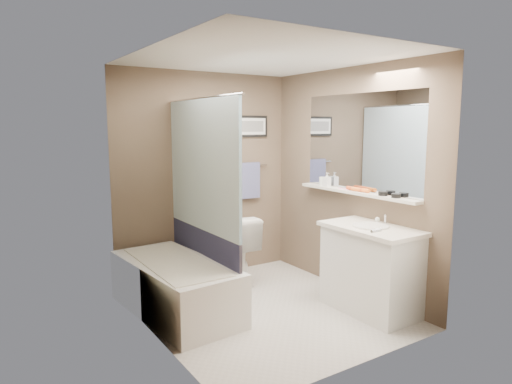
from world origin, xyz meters
TOP-DOWN VIEW (x-y plane):
  - ground at (0.00, 0.00)m, footprint 2.50×2.50m
  - ceiling at (0.00, 0.00)m, footprint 2.20×2.50m
  - wall_back at (0.00, 1.23)m, footprint 2.20×0.04m
  - wall_front at (0.00, -1.23)m, footprint 2.20×0.04m
  - wall_left at (-1.08, 0.00)m, footprint 0.04×2.50m
  - wall_right at (1.08, 0.00)m, footprint 0.04×2.50m
  - tile_surround at (-1.09, 0.50)m, footprint 0.02×1.55m
  - curtain_rod at (-0.40, 0.50)m, footprint 0.02×1.55m
  - curtain_upper at (-0.40, 0.50)m, footprint 0.03×1.45m
  - curtain_lower at (-0.40, 0.50)m, footprint 0.03×1.45m
  - mirror at (1.09, -0.15)m, footprint 0.02×1.60m
  - shelf at (1.04, -0.15)m, footprint 0.12×1.60m
  - towel_bar at (0.55, 1.22)m, footprint 0.60×0.02m
  - towel at (0.55, 1.20)m, footprint 0.34×0.05m
  - art_frame at (0.55, 1.23)m, footprint 0.62×0.02m
  - art_mat at (0.55, 1.22)m, footprint 0.56×0.00m
  - art_image at (0.55, 1.22)m, footprint 0.50×0.00m
  - door at (0.55, -1.24)m, footprint 0.80×0.02m
  - door_handle at (0.22, -1.19)m, footprint 0.10×0.02m
  - bathtub at (-0.75, 0.42)m, footprint 0.83×1.55m
  - tub_rim at (-0.75, 0.42)m, footprint 0.56×1.36m
  - toilet at (0.13, 0.90)m, footprint 0.47×0.79m
  - vanity at (0.85, -0.57)m, footprint 0.50×0.90m
  - countertop at (0.84, -0.57)m, footprint 0.54×0.96m
  - sink_basin at (0.83, -0.57)m, footprint 0.34×0.34m
  - faucet_spout at (1.03, -0.57)m, footprint 0.02×0.02m
  - faucet_knob at (1.03, -0.47)m, footprint 0.05×0.05m
  - candle_bowl_near at (1.04, -0.69)m, footprint 0.09×0.09m
  - candle_bowl_far at (1.04, -0.53)m, footprint 0.09×0.09m
  - hair_brush_front at (1.04, -0.23)m, footprint 0.06×0.22m
  - hair_brush_back at (1.04, -0.15)m, footprint 0.04×0.22m
  - pink_comb at (1.04, 0.01)m, footprint 0.04×0.16m
  - glass_jar at (1.04, 0.36)m, footprint 0.08×0.08m
  - soap_bottle at (1.04, 0.29)m, footprint 0.07×0.07m

SIDE VIEW (x-z plane):
  - ground at x=0.00m, z-range 0.00..0.00m
  - bathtub at x=-0.75m, z-range 0.00..0.50m
  - toilet at x=0.13m, z-range 0.00..0.79m
  - vanity at x=0.85m, z-range 0.00..0.80m
  - tub_rim at x=-0.75m, z-range 0.49..0.51m
  - curtain_lower at x=-0.40m, z-range 0.40..0.76m
  - countertop at x=0.84m, z-range 0.80..0.84m
  - sink_basin at x=0.83m, z-range 0.84..0.86m
  - faucet_knob at x=1.03m, z-range 0.84..0.90m
  - faucet_spout at x=1.03m, z-range 0.84..0.94m
  - tile_surround at x=-1.09m, z-range 0.00..2.00m
  - door at x=0.55m, z-range 0.00..2.00m
  - door_handle at x=0.22m, z-range 0.99..1.01m
  - shelf at x=1.04m, z-range 1.09..1.11m
  - pink_comb at x=1.04m, z-range 1.11..1.12m
  - towel at x=0.55m, z-range 0.90..1.34m
  - candle_bowl_near at x=1.04m, z-range 1.11..1.16m
  - candle_bowl_far at x=1.04m, z-range 1.11..1.16m
  - hair_brush_front at x=1.04m, z-range 1.12..1.16m
  - hair_brush_back at x=1.04m, z-range 1.12..1.16m
  - glass_jar at x=1.04m, z-range 1.11..1.22m
  - soap_bottle at x=1.04m, z-range 1.11..1.27m
  - wall_back at x=0.00m, z-range 0.00..2.40m
  - wall_front at x=0.00m, z-range 0.00..2.40m
  - wall_left at x=-1.08m, z-range 0.00..2.40m
  - wall_right at x=1.08m, z-range 0.00..2.40m
  - towel_bar at x=0.55m, z-range 1.29..1.31m
  - curtain_upper at x=-0.40m, z-range 0.76..2.04m
  - mirror at x=1.09m, z-range 1.12..2.12m
  - art_frame at x=0.55m, z-range 1.65..1.91m
  - art_mat at x=0.55m, z-range 1.68..1.88m
  - art_image at x=0.55m, z-range 1.72..1.84m
  - curtain_rod at x=-0.40m, z-range 2.04..2.06m
  - ceiling at x=0.00m, z-range 2.36..2.40m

